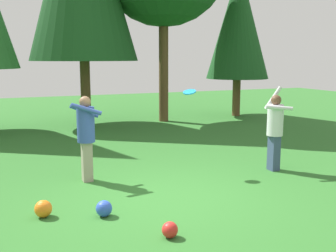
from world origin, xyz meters
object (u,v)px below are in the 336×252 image
frisbee (189,92)px  person_thrower (275,126)px  tree_far_right (238,23)px  person_catcher (86,131)px  ball_orange (43,209)px  ball_red (170,230)px  ball_blue (104,208)px

frisbee → person_thrower: bearing=-18.9°
person_thrower → tree_far_right: 8.86m
person_catcher → tree_far_right: tree_far_right is taller
ball_orange → tree_far_right: 12.54m
ball_orange → frisbee: bearing=23.9°
person_thrower → tree_far_right: size_ratio=0.30×
ball_red → tree_far_right: (7.18, 9.69, 3.67)m
ball_orange → tree_far_right: tree_far_right is taller
frisbee → ball_red: (-1.64, -2.79, -1.59)m
frisbee → ball_orange: 3.77m
ball_blue → ball_red: (0.63, -1.08, -0.01)m
ball_red → frisbee: bearing=59.6°
person_catcher → ball_red: person_catcher is taller
ball_blue → person_thrower: bearing=15.7°
person_thrower → ball_blue: bearing=34.5°
frisbee → ball_blue: 3.26m
person_thrower → ball_blue: size_ratio=7.19×
person_catcher → ball_red: 3.16m
ball_blue → ball_orange: bearing=159.0°
person_catcher → frisbee: (2.12, -0.20, 0.71)m
frisbee → tree_far_right: (5.54, 6.90, 2.08)m
person_thrower → tree_far_right: tree_far_right is taller
ball_red → tree_far_right: tree_far_right is taller
person_catcher → ball_orange: size_ratio=6.32×
frisbee → ball_red: frisbee is taller
ball_orange → ball_blue: size_ratio=1.06×
ball_orange → tree_far_right: bearing=43.7°
person_thrower → ball_orange: bearing=28.1°
ball_blue → tree_far_right: tree_far_right is taller
person_catcher → ball_orange: bearing=-117.1°
person_thrower → tree_far_right: (3.80, 7.49, 2.81)m
tree_far_right → ball_blue: bearing=-132.2°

